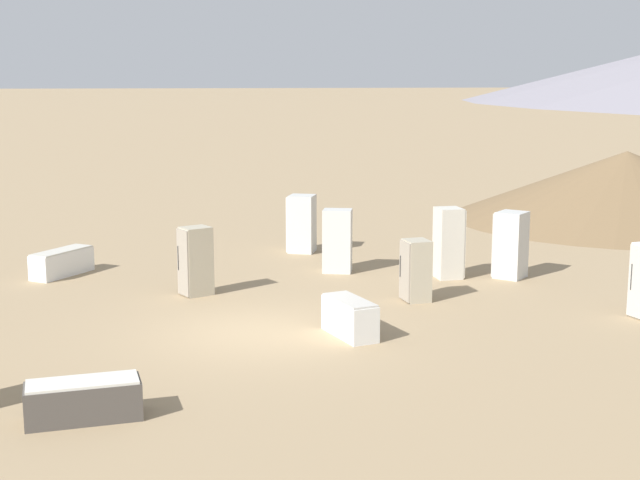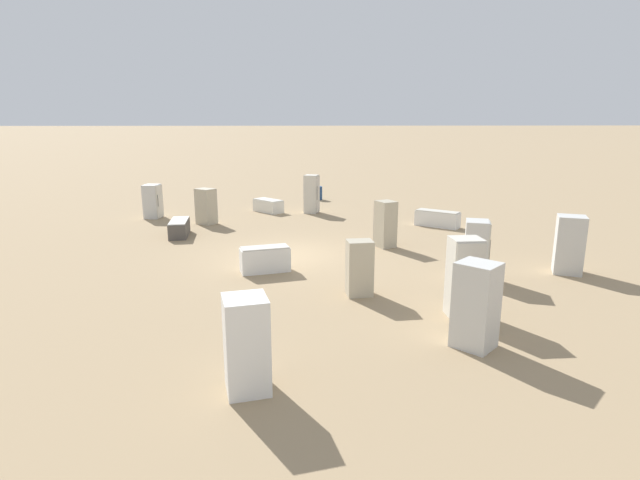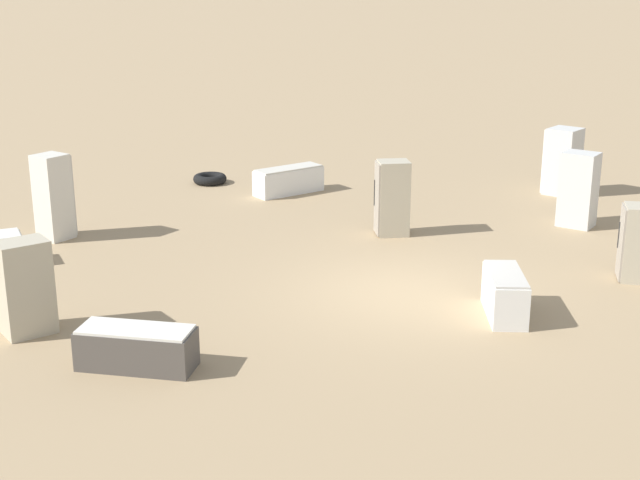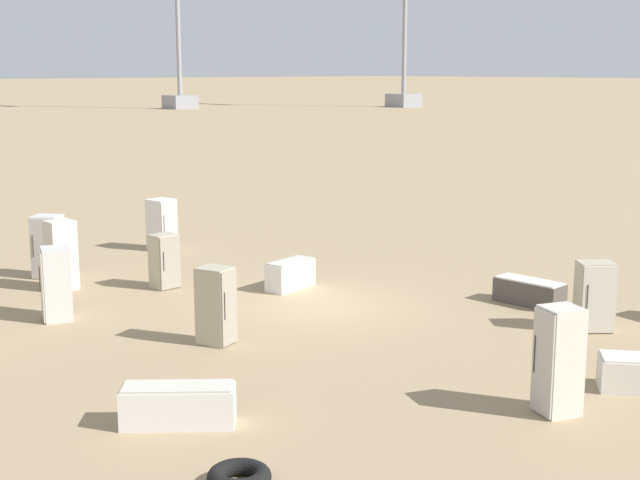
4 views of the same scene
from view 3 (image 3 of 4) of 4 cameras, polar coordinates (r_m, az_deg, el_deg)
name	(u,v)px [view 3 (image 3 of 4)]	position (r m, az deg, el deg)	size (l,w,h in m)	color
ground_plane	(405,292)	(16.59, 5.47, -3.36)	(1000.00, 1000.00, 0.00)	#9E8460
discarded_fridge_0	(392,198)	(19.88, 4.64, 2.69)	(0.87, 0.80, 1.68)	#B2A88E
discarded_fridge_4	(25,287)	(15.27, -18.36, -2.89)	(0.99, 1.01, 1.58)	#B2A88E
discarded_fridge_5	(136,348)	(13.71, -11.67, -6.78)	(1.80, 0.79, 0.64)	#4C4742
discarded_fridge_8	(54,197)	(20.36, -16.68, 2.66)	(0.80, 0.84, 1.89)	beige
discarded_fridge_9	(636,243)	(18.00, 19.59, -0.18)	(0.64, 0.69, 1.47)	#B2A88E
discarded_fridge_10	(579,189)	(21.33, 16.23, 3.12)	(0.94, 0.88, 1.73)	silver
discarded_fridge_11	(289,180)	(23.61, -2.02, 3.83)	(1.67, 1.85, 0.70)	white
discarded_fridge_12	(562,161)	(24.27, 15.25, 4.88)	(1.03, 1.02, 1.75)	silver
discarded_fridge_13	(505,294)	(15.65, 11.75, -3.43)	(0.90, 1.57, 0.78)	white
scrap_tire	(210,179)	(24.93, -7.06, 3.91)	(0.93, 0.93, 0.26)	black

